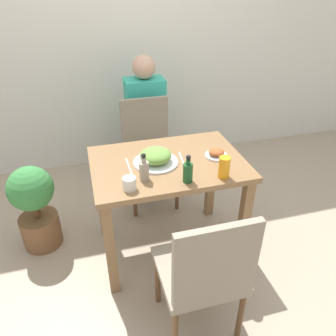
{
  "coord_description": "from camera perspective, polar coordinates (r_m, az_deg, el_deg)",
  "views": [
    {
      "loc": [
        -0.48,
        -1.72,
        1.77
      ],
      "look_at": [
        0.0,
        0.0,
        0.68
      ],
      "focal_mm": 35.0,
      "sensor_mm": 36.0,
      "label": 1
    }
  ],
  "objects": [
    {
      "name": "fork_utensil",
      "position": [
        2.03,
        -6.85,
        0.31
      ],
      "size": [
        0.01,
        0.2,
        0.0
      ],
      "rotation": [
        0.0,
        0.0,
        1.58
      ],
      "color": "silver",
      "rests_on": "dining_table"
    },
    {
      "name": "potted_plant_left",
      "position": [
        2.5,
        -22.18,
        -6.05
      ],
      "size": [
        0.31,
        0.31,
        0.65
      ],
      "color": "brown",
      "rests_on": "ground_plane"
    },
    {
      "name": "sauce_bottle",
      "position": [
        1.86,
        -4.18,
        -0.3
      ],
      "size": [
        0.06,
        0.06,
        0.17
      ],
      "color": "gray",
      "rests_on": "dining_table"
    },
    {
      "name": "condiment_bottle",
      "position": [
        1.85,
        3.48,
        -0.61
      ],
      "size": [
        0.06,
        0.06,
        0.17
      ],
      "color": "#194C23",
      "rests_on": "dining_table"
    },
    {
      "name": "dining_table",
      "position": [
        2.14,
        0.0,
        -1.78
      ],
      "size": [
        0.97,
        0.67,
        0.73
      ],
      "color": "olive",
      "rests_on": "ground_plane"
    },
    {
      "name": "chair_near",
      "position": [
        1.71,
        6.42,
        -17.51
      ],
      "size": [
        0.42,
        0.42,
        0.88
      ],
      "rotation": [
        0.0,
        0.0,
        3.14
      ],
      "color": "gray",
      "rests_on": "ground_plane"
    },
    {
      "name": "food_plate",
      "position": [
        2.03,
        -2.18,
        1.96
      ],
      "size": [
        0.28,
        0.28,
        0.1
      ],
      "color": "white",
      "rests_on": "dining_table"
    },
    {
      "name": "ground_plane",
      "position": [
        2.52,
        0.0,
        -13.34
      ],
      "size": [
        16.0,
        16.0,
        0.0
      ],
      "primitive_type": "plane",
      "color": "tan"
    },
    {
      "name": "wall_back",
      "position": [
        3.23,
        -7.38,
        22.74
      ],
      "size": [
        8.0,
        0.05,
        2.6
      ],
      "color": "beige",
      "rests_on": "ground_plane"
    },
    {
      "name": "person_figure",
      "position": [
        3.03,
        -3.88,
        8.14
      ],
      "size": [
        0.34,
        0.22,
        1.17
      ],
      "color": "#2D3347",
      "rests_on": "ground_plane"
    },
    {
      "name": "chair_far",
      "position": [
        2.76,
        -3.48,
        3.69
      ],
      "size": [
        0.42,
        0.42,
        0.88
      ],
      "color": "gray",
      "rests_on": "ground_plane"
    },
    {
      "name": "juice_glass",
      "position": [
        1.91,
        9.75,
        0.12
      ],
      "size": [
        0.07,
        0.07,
        0.13
      ],
      "color": "orange",
      "rests_on": "dining_table"
    },
    {
      "name": "side_plate",
      "position": [
        2.14,
        8.41,
        2.56
      ],
      "size": [
        0.15,
        0.15,
        0.06
      ],
      "color": "white",
      "rests_on": "dining_table"
    },
    {
      "name": "spoon_utensil",
      "position": [
        2.09,
        2.38,
        1.6
      ],
      "size": [
        0.03,
        0.18,
        0.0
      ],
      "rotation": [
        0.0,
        0.0,
        1.45
      ],
      "color": "silver",
      "rests_on": "dining_table"
    },
    {
      "name": "drink_cup",
      "position": [
        1.81,
        -6.73,
        -2.7
      ],
      "size": [
        0.08,
        0.08,
        0.07
      ],
      "color": "silver",
      "rests_on": "dining_table"
    }
  ]
}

